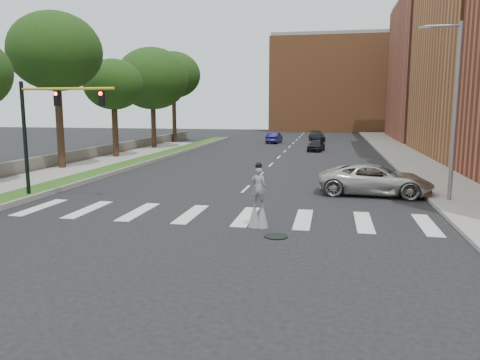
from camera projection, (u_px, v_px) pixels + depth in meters
ground_plane at (213, 221)px, 20.29m from camera, size 160.00×160.00×0.00m
grass_median at (143, 160)px, 41.83m from camera, size 2.00×60.00×0.25m
median_curb at (154, 160)px, 41.63m from camera, size 0.20×60.00×0.28m
sidewalk_left at (47, 176)px, 32.71m from camera, size 4.00×60.00×0.18m
sidewalk_right at (415, 160)px, 42.16m from camera, size 5.00×90.00×0.18m
stone_wall at (97, 152)px, 44.74m from camera, size 0.50×56.00×1.10m
manhole at (276, 236)px, 17.79m from camera, size 0.90×0.90×0.04m
building_far at (454, 70)px, 66.94m from camera, size 16.00×22.00×20.00m
building_backdrop at (338, 85)px, 93.38m from camera, size 26.00×14.00×18.00m
streetlight at (454, 107)px, 23.29m from camera, size 2.05×0.20×9.00m
traffic_signal at (45, 121)px, 24.40m from camera, size 5.30×0.23×6.20m
stilt_performer at (258, 203)px, 19.06m from camera, size 0.84×0.52×2.69m
suv_crossing at (375, 180)px, 26.10m from camera, size 6.41×3.37×1.72m
car_near at (316, 145)px, 51.60m from camera, size 2.08×4.05×1.32m
car_mid at (274, 138)px, 62.84m from camera, size 1.85×4.44×1.43m
car_far at (317, 136)px, 66.81m from camera, size 2.66×5.00×1.38m
tree_2 at (55, 52)px, 35.24m from camera, size 6.96×6.96×11.95m
tree_3 at (113, 85)px, 43.63m from camera, size 5.53×5.53×9.28m
tree_4 at (152, 79)px, 53.14m from camera, size 8.21×8.21×11.51m
tree_5 at (173, 75)px, 63.65m from camera, size 7.38×7.38×12.26m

